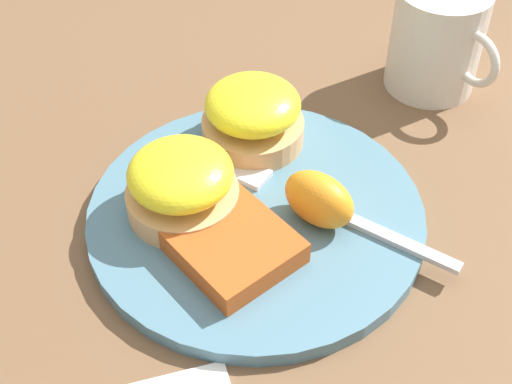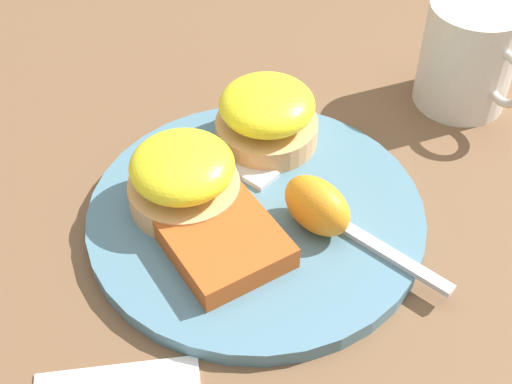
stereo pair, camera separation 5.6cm
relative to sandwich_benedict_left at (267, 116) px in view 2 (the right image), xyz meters
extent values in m
plane|color=brown|center=(0.07, -0.05, -0.04)|extent=(1.10, 1.10, 0.00)
cylinder|color=slate|center=(0.07, -0.05, -0.03)|extent=(0.27, 0.27, 0.01)
cylinder|color=tan|center=(0.00, 0.00, -0.02)|extent=(0.09, 0.09, 0.02)
ellipsoid|color=yellow|center=(0.00, 0.00, 0.01)|extent=(0.08, 0.08, 0.04)
cylinder|color=tan|center=(0.04, -0.09, -0.02)|extent=(0.09, 0.09, 0.02)
ellipsoid|color=yellow|center=(0.04, -0.09, 0.01)|extent=(0.08, 0.08, 0.04)
cube|color=#B24E1D|center=(0.09, -0.09, -0.02)|extent=(0.12, 0.09, 0.02)
ellipsoid|color=orange|center=(0.11, -0.01, -0.01)|extent=(0.07, 0.05, 0.04)
cube|color=silver|center=(0.16, 0.02, -0.03)|extent=(0.11, 0.05, 0.00)
cube|color=silver|center=(0.03, -0.03, -0.03)|extent=(0.05, 0.04, 0.00)
cylinder|color=silver|center=(0.01, 0.20, 0.01)|extent=(0.09, 0.09, 0.10)
torus|color=silver|center=(0.06, 0.20, 0.01)|extent=(0.05, 0.01, 0.05)
camera|label=1|loc=(0.40, -0.26, 0.39)|focal=50.00mm
camera|label=2|loc=(0.43, -0.22, 0.39)|focal=50.00mm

